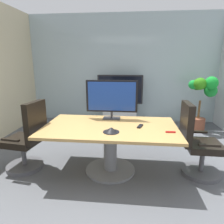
{
  "coord_description": "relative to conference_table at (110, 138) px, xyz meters",
  "views": [
    {
      "loc": [
        0.3,
        -2.58,
        1.65
      ],
      "look_at": [
        -0.02,
        0.47,
        0.88
      ],
      "focal_mm": 32.1,
      "sensor_mm": 36.0,
      "label": 1
    }
  ],
  "objects": [
    {
      "name": "ground_plane",
      "position": [
        0.02,
        -0.22,
        -0.54
      ],
      "size": [
        7.16,
        7.16,
        0.0
      ],
      "primitive_type": "plane",
      "color": "#515459"
    },
    {
      "name": "wall_back_glass_partition",
      "position": [
        0.02,
        2.87,
        0.9
      ],
      "size": [
        5.2,
        0.1,
        2.89
      ],
      "primitive_type": "cube",
      "color": "#9EB2B7",
      "rests_on": "ground"
    },
    {
      "name": "conference_table",
      "position": [
        0.0,
        0.0,
        0.0
      ],
      "size": [
        1.95,
        1.14,
        0.73
      ],
      "color": "#B2894C",
      "rests_on": "ground"
    },
    {
      "name": "office_chair_left",
      "position": [
        -1.27,
        -0.08,
        -0.09
      ],
      "size": [
        0.62,
        0.6,
        1.09
      ],
      "rotation": [
        0.0,
        0.0,
        -1.71
      ],
      "color": "#4C4C51",
      "rests_on": "ground"
    },
    {
      "name": "office_chair_right",
      "position": [
        1.27,
        0.03,
        -0.09
      ],
      "size": [
        0.6,
        0.57,
        1.09
      ],
      "rotation": [
        0.0,
        0.0,
        1.55
      ],
      "color": "#4C4C51",
      "rests_on": "ground"
    },
    {
      "name": "tv_monitor",
      "position": [
        -0.02,
        0.4,
        0.54
      ],
      "size": [
        0.84,
        0.18,
        0.64
      ],
      "color": "#333338",
      "rests_on": "conference_table"
    },
    {
      "name": "wall_display_unit",
      "position": [
        -0.02,
        2.51,
        -0.1
      ],
      "size": [
        1.2,
        0.36,
        1.31
      ],
      "color": "#B7BABC",
      "rests_on": "ground"
    },
    {
      "name": "potted_plant",
      "position": [
        1.97,
        2.1,
        0.33
      ],
      "size": [
        0.69,
        0.6,
        1.33
      ],
      "color": "brown",
      "rests_on": "ground"
    },
    {
      "name": "conference_phone",
      "position": [
        0.04,
        -0.26,
        0.22
      ],
      "size": [
        0.22,
        0.22,
        0.07
      ],
      "color": "black",
      "rests_on": "conference_table"
    },
    {
      "name": "remote_control",
      "position": [
        0.44,
        0.01,
        0.19
      ],
      "size": [
        0.1,
        0.18,
        0.02
      ],
      "primitive_type": "cube",
      "rotation": [
        0.0,
        0.0,
        -0.3
      ],
      "color": "black",
      "rests_on": "conference_table"
    },
    {
      "name": "whiteboard_marker",
      "position": [
        0.83,
        -0.2,
        0.19
      ],
      "size": [
        0.13,
        0.03,
        0.02
      ],
      "primitive_type": "cube",
      "rotation": [
        0.0,
        0.0,
        0.06
      ],
      "color": "red",
      "rests_on": "conference_table"
    }
  ]
}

